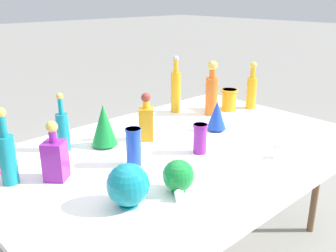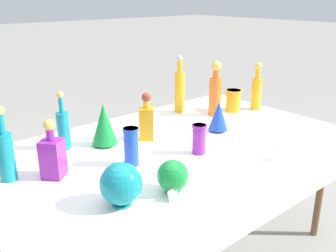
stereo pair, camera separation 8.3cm
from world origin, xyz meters
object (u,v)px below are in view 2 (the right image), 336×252
tall_bottle_4 (215,92)px  tall_bottle_5 (63,128)px  cardboard_box_behind_left (30,184)px  slender_vase_2 (233,100)px  round_bowl_1 (121,184)px  square_decanter_0 (52,155)px  tall_bottle_0 (256,90)px  tall_bottle_3 (6,152)px  slender_vase_0 (199,138)px  fluted_vase_1 (104,124)px  slender_vase_1 (131,145)px  square_decanter_1 (147,120)px  round_bowl_0 (173,176)px  fluted_vase_0 (218,116)px  tall_bottle_2 (179,89)px

tall_bottle_4 → tall_bottle_5: size_ratio=1.18×
tall_bottle_4 → cardboard_box_behind_left: size_ratio=0.77×
slender_vase_2 → round_bowl_1: round_bowl_1 is taller
square_decanter_0 → round_bowl_1: 0.41m
tall_bottle_0 → tall_bottle_5: tall_bottle_0 is taller
tall_bottle_3 → square_decanter_0: bearing=-31.1°
slender_vase_0 → fluted_vase_1: bearing=126.7°
tall_bottle_0 → fluted_vase_1: bearing=174.2°
square_decanter_0 → slender_vase_0: (0.68, -0.23, -0.02)m
tall_bottle_3 → cardboard_box_behind_left: bearing=67.6°
slender_vase_0 → square_decanter_0: bearing=160.9°
slender_vase_1 → tall_bottle_3: bearing=156.2°
square_decanter_1 → fluted_vase_1: bearing=160.0°
tall_bottle_5 → slender_vase_1: tall_bottle_5 is taller
tall_bottle_0 → round_bowl_0: tall_bottle_0 is taller
tall_bottle_0 → round_bowl_0: 1.32m
tall_bottle_4 → fluted_vase_0: bearing=-133.1°
square_decanter_1 → slender_vase_2: (0.79, 0.04, -0.03)m
tall_bottle_2 → fluted_vase_1: size_ratio=1.69×
round_bowl_1 → slender_vase_1: bearing=48.8°
slender_vase_1 → fluted_vase_0: bearing=4.3°
tall_bottle_5 → fluted_vase_1: (0.19, -0.10, 0.00)m
slender_vase_1 → round_bowl_1: size_ratio=1.06×
fluted_vase_0 → tall_bottle_5: bearing=157.2°
tall_bottle_3 → slender_vase_0: bearing=-21.6°
slender_vase_0 → tall_bottle_2: bearing=55.9°
fluted_vase_0 → round_bowl_0: 0.79m
round_bowl_0 → tall_bottle_4: bearing=33.9°
tall_bottle_5 → slender_vase_2: tall_bottle_5 is taller
tall_bottle_3 → tall_bottle_5: (0.35, 0.17, -0.02)m
tall_bottle_2 → tall_bottle_5: 0.91m
tall_bottle_4 → cardboard_box_behind_left: 1.53m
tall_bottle_5 → fluted_vase_0: bearing=-22.8°
fluted_vase_0 → square_decanter_0: bearing=175.9°
square_decanter_1 → cardboard_box_behind_left: (-0.36, 0.98, -0.68)m
slender_vase_2 → square_decanter_1: bearing=-177.0°
tall_bottle_3 → square_decanter_0: size_ratio=1.26×
slender_vase_0 → fluted_vase_1: (-0.31, 0.41, 0.04)m
slender_vase_2 → cardboard_box_behind_left: (-1.15, 0.94, -0.65)m
tall_bottle_5 → square_decanter_1: 0.45m
slender_vase_2 → fluted_vase_1: size_ratio=0.65×
tall_bottle_5 → slender_vase_0: 0.71m
square_decanter_1 → slender_vase_2: size_ratio=1.80×
tall_bottle_0 → fluted_vase_0: (-0.53, -0.13, -0.05)m
tall_bottle_4 → slender_vase_2: bearing=-6.1°
slender_vase_1 → slender_vase_2: (1.05, 0.26, -0.02)m
slender_vase_1 → slender_vase_2: size_ratio=1.24×
square_decanter_0 → fluted_vase_1: (0.37, 0.18, 0.01)m
tall_bottle_3 → slender_vase_1: (0.50, -0.22, -0.03)m
tall_bottle_3 → fluted_vase_0: (1.17, -0.17, -0.04)m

